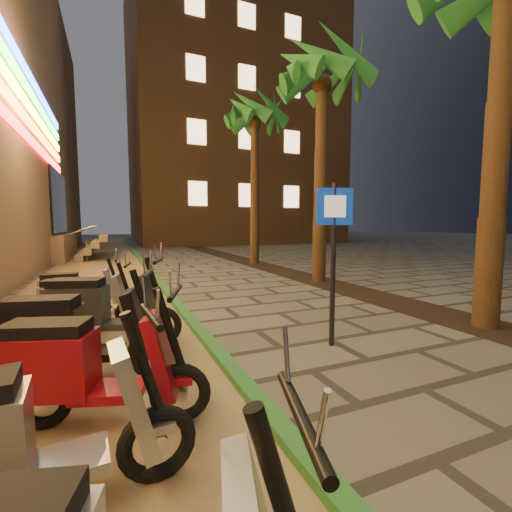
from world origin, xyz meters
name	(u,v)px	position (x,y,z in m)	size (l,w,h in m)	color
ground	(435,461)	(0.00, 0.00, 0.00)	(120.00, 120.00, 0.00)	#474442
parking_strip	(96,279)	(-2.60, 10.00, 0.01)	(3.40, 60.00, 0.01)	#8C7251
green_curb	(153,275)	(-0.90, 10.00, 0.05)	(0.18, 60.00, 0.10)	#27692F
planting_strip	(364,293)	(3.60, 5.00, 0.01)	(1.20, 40.00, 0.02)	black
apartment_block	(227,116)	(9.00, 32.00, 12.50)	(18.00, 16.06, 25.00)	brown
palm_c	(322,84)	(3.60, 7.00, 5.73)	(2.97, 3.02, 6.91)	#472D19
palm_d	(255,123)	(3.60, 12.00, 5.94)	(2.97, 3.02, 7.16)	#472D19
pedestrian_sign	(334,242)	(0.71, 2.29, 1.48)	(0.48, 0.19, 2.29)	black
scooter_4	(10,443)	(-2.69, 0.54, 0.52)	(1.69, 0.59, 1.19)	black
scooter_5	(81,368)	(-2.40, 1.47, 0.52)	(1.69, 0.91, 1.20)	black
scooter_6	(71,335)	(-2.56, 2.43, 0.54)	(1.76, 0.85, 1.24)	black
scooter_7	(98,309)	(-2.33, 3.50, 0.55)	(1.79, 0.93, 1.27)	black
scooter_8	(81,302)	(-2.61, 4.41, 0.48)	(1.58, 0.69, 1.11)	black
scooter_9	(75,292)	(-2.77, 5.35, 0.47)	(1.54, 0.54, 1.09)	black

